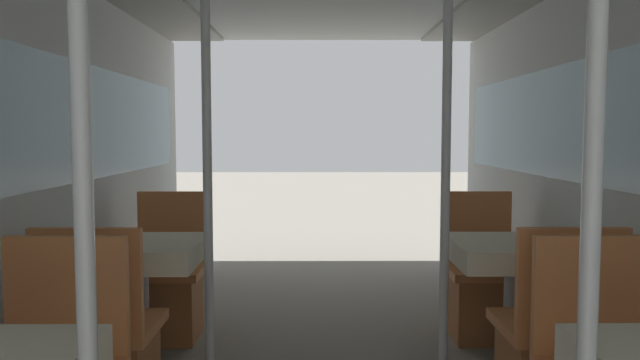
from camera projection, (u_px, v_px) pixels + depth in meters
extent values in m
cube|color=silver|center=(4.00, 188.00, 2.74)|extent=(0.05, 6.51, 2.18)
cube|color=#8CB2C6|center=(4.00, 119.00, 2.72)|extent=(0.03, 5.99, 0.69)
cube|color=#D17A42|center=(67.00, 296.00, 2.41)|extent=(0.47, 0.04, 0.47)
cylinder|color=silver|center=(84.00, 228.00, 1.59)|extent=(0.05, 0.05, 2.18)
cylinder|color=#B7B7BC|center=(141.00, 308.00, 3.43)|extent=(0.09, 0.09, 0.70)
cube|color=#93704C|center=(140.00, 244.00, 3.41)|extent=(0.62, 0.62, 0.02)
cube|color=beige|center=(140.00, 252.00, 3.41)|extent=(0.66, 0.66, 0.12)
cube|color=#D17A42|center=(105.00, 328.00, 2.85)|extent=(0.47, 0.47, 0.05)
cube|color=#D17A42|center=(86.00, 283.00, 2.61)|extent=(0.47, 0.04, 0.47)
cube|color=#9C5B31|center=(167.00, 307.00, 4.03)|extent=(0.40, 0.40, 0.42)
cube|color=#D17A42|center=(166.00, 271.00, 4.01)|extent=(0.47, 0.47, 0.05)
cube|color=#D17A42|center=(173.00, 226.00, 4.21)|extent=(0.47, 0.04, 0.47)
cylinder|color=silver|center=(208.00, 177.00, 3.38)|extent=(0.05, 0.05, 2.18)
cube|color=#D17A42|center=(593.00, 295.00, 2.42)|extent=(0.47, 0.04, 0.47)
cylinder|color=silver|center=(591.00, 228.00, 1.59)|extent=(0.05, 0.05, 2.18)
cylinder|color=#B7B7BC|center=(511.00, 308.00, 3.44)|extent=(0.09, 0.09, 0.70)
cube|color=#93704C|center=(513.00, 244.00, 3.42)|extent=(0.62, 0.62, 0.02)
cube|color=beige|center=(513.00, 252.00, 3.42)|extent=(0.66, 0.66, 0.12)
cube|color=#D17A42|center=(551.00, 327.00, 2.86)|extent=(0.47, 0.47, 0.05)
cube|color=#D17A42|center=(572.00, 283.00, 2.62)|extent=(0.47, 0.04, 0.47)
cube|color=#9C5B31|center=(483.00, 306.00, 4.04)|extent=(0.40, 0.40, 0.42)
cube|color=#D17A42|center=(483.00, 271.00, 4.02)|extent=(0.47, 0.47, 0.05)
cube|color=#D17A42|center=(476.00, 226.00, 4.22)|extent=(0.47, 0.04, 0.47)
cylinder|color=silver|center=(446.00, 177.00, 3.39)|extent=(0.05, 0.05, 2.18)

